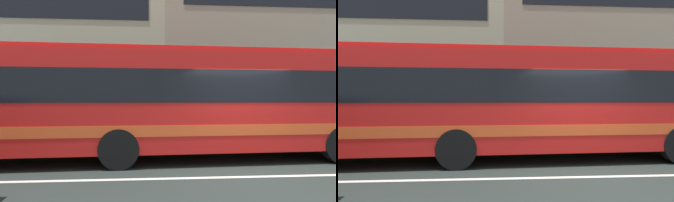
{
  "view_description": "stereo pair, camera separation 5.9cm",
  "coord_description": "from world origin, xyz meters",
  "views": [
    {
      "loc": [
        -2.54,
        -6.51,
        1.72
      ],
      "look_at": [
        -1.79,
        2.57,
        1.67
      ],
      "focal_mm": 32.3,
      "sensor_mm": 36.0,
      "label": 1
    },
    {
      "loc": [
        -2.48,
        -6.52,
        1.72
      ],
      "look_at": [
        -1.79,
        2.57,
        1.67
      ],
      "focal_mm": 32.3,
      "sensor_mm": 36.0,
      "label": 2
    }
  ],
  "objects": [
    {
      "name": "transit_bus",
      "position": [
        -2.42,
        2.14,
        1.71
      ],
      "size": [
        12.39,
        3.1,
        3.1
      ],
      "color": "red",
      "rests_on": "ground_plane"
    },
    {
      "name": "hedge_row_far",
      "position": [
        -0.4,
        5.56,
        0.54
      ],
      "size": [
        21.48,
        1.1,
        1.09
      ],
      "primitive_type": "cube",
      "color": "#1B5622",
      "rests_on": "ground_plane"
    },
    {
      "name": "apartment_block_left",
      "position": [
        -11.95,
        14.7,
        6.04
      ],
      "size": [
        21.06,
        11.21,
        12.09
      ],
      "color": "#B8B091",
      "rests_on": "ground_plane"
    },
    {
      "name": "apartment_block_right",
      "position": [
        10.77,
        14.7,
        6.96
      ],
      "size": [
        24.37,
        11.21,
        13.92
      ],
      "color": "tan",
      "rests_on": "ground_plane"
    },
    {
      "name": "ground_plane",
      "position": [
        0.0,
        0.0,
        0.0
      ],
      "size": [
        160.0,
        160.0,
        0.0
      ],
      "primitive_type": "plane",
      "color": "#262F2B"
    },
    {
      "name": "lane_centre_line",
      "position": [
        0.0,
        0.0,
        0.0
      ],
      "size": [
        60.0,
        0.16,
        0.01
      ],
      "primitive_type": "cube",
      "color": "silver",
      "rests_on": "ground_plane"
    }
  ]
}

